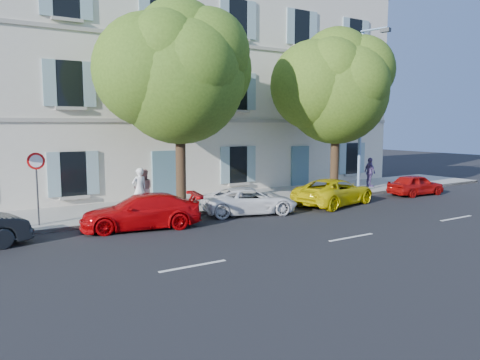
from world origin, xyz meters
TOP-DOWN VIEW (x-y plane):
  - ground at (0.00, 0.00)m, footprint 90.00×90.00m
  - sidewalk at (0.00, 4.45)m, footprint 36.00×4.50m
  - kerb at (0.00, 2.28)m, footprint 36.00×0.16m
  - building at (0.00, 10.20)m, footprint 28.00×7.00m
  - car_red_coupe at (-5.51, 1.16)m, footprint 4.65×2.67m
  - car_white_coupe at (-0.60, 1.33)m, footprint 4.46×2.94m
  - car_yellow_supercar at (4.02, 1.03)m, footprint 4.90×3.07m
  - car_red_hatchback at (9.90, 0.91)m, footprint 3.41×1.53m
  - tree_left at (-2.79, 3.48)m, footprint 5.60×5.60m
  - tree_right at (5.83, 2.92)m, footprint 5.37×5.37m
  - road_sign at (-8.72, 3.02)m, footprint 0.62×0.11m
  - street_lamp at (7.52, 2.62)m, footprint 0.44×1.83m
  - pedestrian_a at (-4.53, 3.93)m, footprint 0.71×0.52m
  - pedestrian_b at (-4.23, 4.23)m, footprint 0.99×0.87m
  - pedestrian_c at (9.59, 3.86)m, footprint 0.67×1.08m

SIDE VIEW (x-z plane):
  - ground at x=0.00m, z-range 0.00..0.00m
  - sidewalk at x=0.00m, z-range 0.00..0.15m
  - kerb at x=0.00m, z-range 0.00..0.16m
  - car_red_hatchback at x=9.90m, z-range 0.00..1.14m
  - car_white_coupe at x=-0.60m, z-range 0.00..1.14m
  - car_yellow_supercar at x=4.02m, z-range 0.00..1.26m
  - car_red_coupe at x=-5.51m, z-range 0.00..1.27m
  - pedestrian_c at x=9.59m, z-range 0.15..1.87m
  - pedestrian_b at x=-4.23m, z-range 0.15..1.87m
  - pedestrian_a at x=-4.53m, z-range 0.15..1.98m
  - road_sign at x=-8.72m, z-range 0.74..3.40m
  - street_lamp at x=7.52m, z-range 0.72..9.26m
  - tree_right at x=5.83m, z-range 1.32..9.59m
  - tree_left at x=-2.79m, z-range 1.40..10.08m
  - building at x=0.00m, z-range 0.00..12.00m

